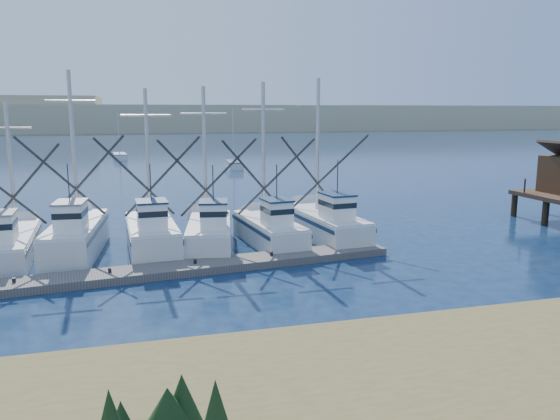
% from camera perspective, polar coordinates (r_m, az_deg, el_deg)
% --- Properties ---
extents(ground, '(500.00, 500.00, 0.00)m').
position_cam_1_polar(ground, '(22.35, 9.01, -10.05)').
color(ground, '#0D1E3B').
rests_on(ground, ground).
extents(floating_dock, '(28.70, 5.27, 0.38)m').
position_cam_1_polar(floating_dock, '(26.59, -17.33, -6.64)').
color(floating_dock, '#605B56').
rests_on(floating_dock, ground).
extents(dune_ridge, '(360.00, 60.00, 10.00)m').
position_cam_1_polar(dune_ridge, '(229.25, -13.16, 9.35)').
color(dune_ridge, tan).
rests_on(dune_ridge, ground).
extents(trawler_fleet, '(28.43, 8.49, 9.93)m').
position_cam_1_polar(trawler_fleet, '(31.12, -16.42, -2.65)').
color(trawler_fleet, silver).
rests_on(trawler_fleet, ground).
extents(sailboat_near, '(2.23, 5.90, 8.10)m').
position_cam_1_polar(sailboat_near, '(75.09, -4.84, 4.73)').
color(sailboat_near, silver).
rests_on(sailboat_near, ground).
extents(sailboat_far, '(2.38, 5.95, 8.10)m').
position_cam_1_polar(sailboat_far, '(92.52, -16.40, 5.39)').
color(sailboat_far, silver).
rests_on(sailboat_far, ground).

